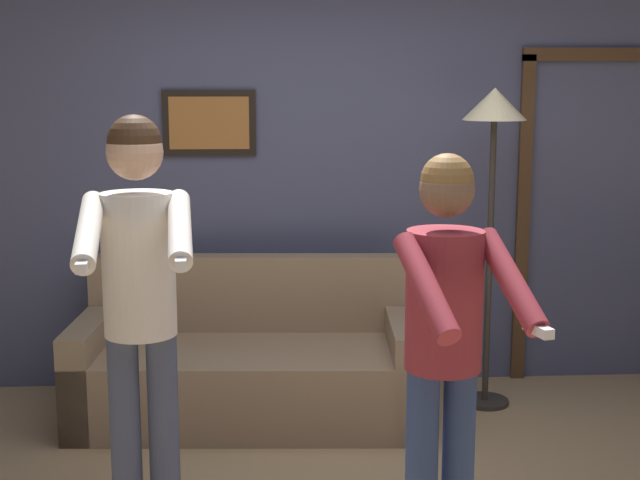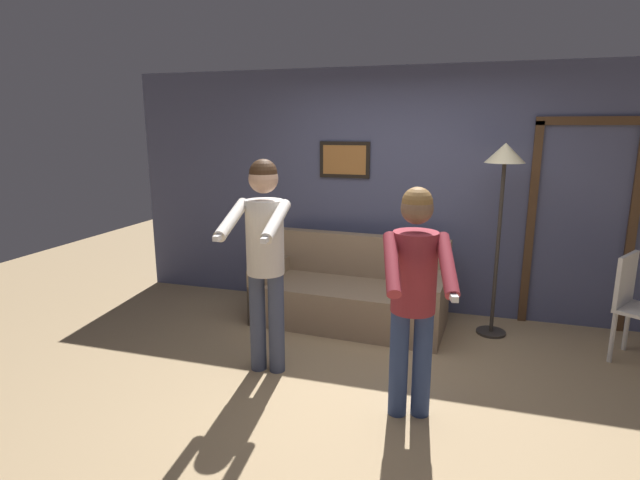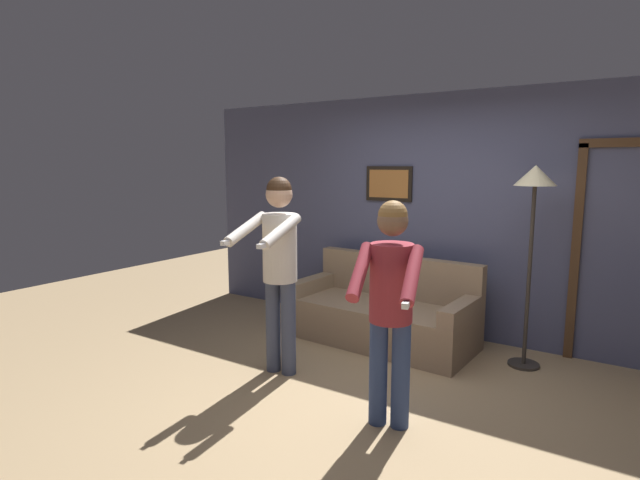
# 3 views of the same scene
# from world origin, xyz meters

# --- Properties ---
(ground_plane) EXTENTS (12.00, 12.00, 0.00)m
(ground_plane) POSITION_xyz_m (0.00, 0.00, 0.00)
(ground_plane) COLOR tan
(back_wall_assembly) EXTENTS (6.40, 0.10, 2.60)m
(back_wall_assembly) POSITION_xyz_m (0.02, 1.92, 1.30)
(back_wall_assembly) COLOR #4B4F6F
(back_wall_assembly) RESTS_ON ground_plane
(couch) EXTENTS (1.95, 0.96, 0.87)m
(couch) POSITION_xyz_m (-0.47, 1.31, 0.28)
(couch) COLOR #93795D
(couch) RESTS_ON ground_plane
(torchiere_lamp) EXTENTS (0.36, 0.36, 1.84)m
(torchiere_lamp) POSITION_xyz_m (0.93, 1.43, 1.57)
(torchiere_lamp) COLOR #332D28
(torchiere_lamp) RESTS_ON ground_plane
(person_standing_left) EXTENTS (0.48, 0.74, 1.75)m
(person_standing_left) POSITION_xyz_m (-0.88, 0.07, 1.07)
(person_standing_left) COLOR #3E4761
(person_standing_left) RESTS_ON ground_plane
(person_standing_right) EXTENTS (0.53, 0.62, 1.61)m
(person_standing_right) POSITION_xyz_m (0.33, -0.24, 0.96)
(person_standing_right) COLOR navy
(person_standing_right) RESTS_ON ground_plane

